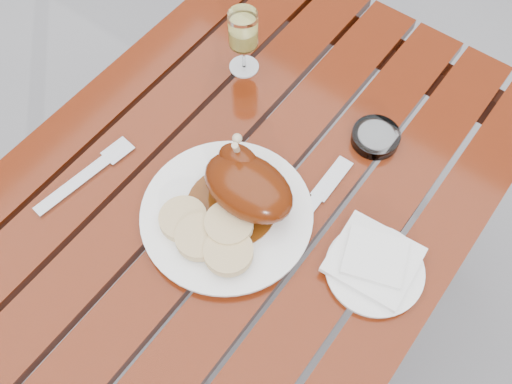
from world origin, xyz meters
TOP-DOWN VIEW (x-y plane):
  - ground at (0.00, 0.00)m, footprint 60.00×60.00m
  - table at (0.00, 0.00)m, footprint 0.80×1.20m
  - dinner_plate at (0.02, -0.04)m, footprint 0.33×0.33m
  - roast_duck at (0.03, 0.01)m, footprint 0.18×0.17m
  - bread_dumplings at (0.03, -0.09)m, footprint 0.19×0.13m
  - wine_glass at (-0.17, 0.26)m, footprint 0.08×0.08m
  - side_plate at (0.29, 0.03)m, footprint 0.21×0.21m
  - napkin at (0.28, 0.04)m, footprint 0.15×0.14m
  - ashtray at (0.15, 0.26)m, footprint 0.11×0.11m
  - fork at (-0.24, -0.14)m, footprint 0.05×0.20m
  - knife at (0.13, 0.04)m, footprint 0.03×0.23m

SIDE VIEW (x-z plane):
  - ground at x=0.00m, z-range 0.00..0.00m
  - table at x=0.00m, z-range 0.00..0.75m
  - fork at x=-0.24m, z-range 0.75..0.76m
  - knife at x=0.13m, z-range 0.75..0.76m
  - side_plate at x=0.29m, z-range 0.75..0.76m
  - dinner_plate at x=0.02m, z-range 0.75..0.77m
  - ashtray at x=0.15m, z-range 0.75..0.77m
  - napkin at x=0.28m, z-range 0.76..0.78m
  - bread_dumplings at x=0.03m, z-range 0.77..0.80m
  - roast_duck at x=0.03m, z-range 0.75..0.88m
  - wine_glass at x=-0.17m, z-range 0.75..0.90m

